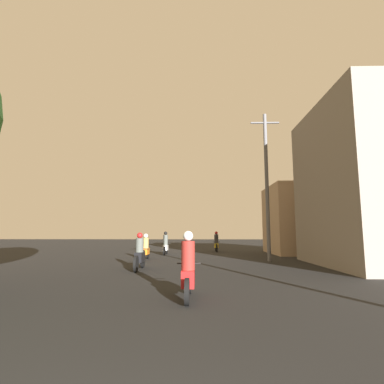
# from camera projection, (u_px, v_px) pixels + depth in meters

# --- Properties ---
(motorcycle_red) EXTENTS (0.60, 1.85, 1.59)m
(motorcycle_red) POSITION_uv_depth(u_px,v_px,m) (188.00, 271.00, 7.11)
(motorcycle_red) COLOR black
(motorcycle_red) RESTS_ON ground_plane
(motorcycle_black) EXTENTS (0.60, 2.06, 1.54)m
(motorcycle_black) POSITION_uv_depth(u_px,v_px,m) (140.00, 255.00, 12.43)
(motorcycle_black) COLOR black
(motorcycle_black) RESTS_ON ground_plane
(motorcycle_orange) EXTENTS (0.60, 1.99, 1.45)m
(motorcycle_orange) POSITION_uv_depth(u_px,v_px,m) (146.00, 249.00, 16.89)
(motorcycle_orange) COLOR black
(motorcycle_orange) RESTS_ON ground_plane
(motorcycle_white) EXTENTS (0.60, 2.06, 1.58)m
(motorcycle_white) POSITION_uv_depth(u_px,v_px,m) (166.00, 245.00, 20.75)
(motorcycle_white) COLOR black
(motorcycle_white) RESTS_ON ground_plane
(motorcycle_yellow) EXTENTS (0.60, 1.91, 1.58)m
(motorcycle_yellow) POSITION_uv_depth(u_px,v_px,m) (216.00, 243.00, 23.72)
(motorcycle_yellow) COLOR black
(motorcycle_yellow) RESTS_ON ground_plane
(building_right_near) EXTENTS (4.42, 7.16, 7.59)m
(building_right_near) POSITION_uv_depth(u_px,v_px,m) (366.00, 184.00, 13.95)
(building_right_near) COLOR gray
(building_right_near) RESTS_ON ground_plane
(building_right_far) EXTENTS (5.38, 5.24, 4.86)m
(building_right_far) POSITION_uv_depth(u_px,v_px,m) (307.00, 220.00, 21.64)
(building_right_far) COLOR tan
(building_right_far) RESTS_ON ground_plane
(utility_pole_far) EXTENTS (1.60, 0.20, 8.20)m
(utility_pole_far) POSITION_uv_depth(u_px,v_px,m) (267.00, 182.00, 16.52)
(utility_pole_far) COLOR slate
(utility_pole_far) RESTS_ON ground_plane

